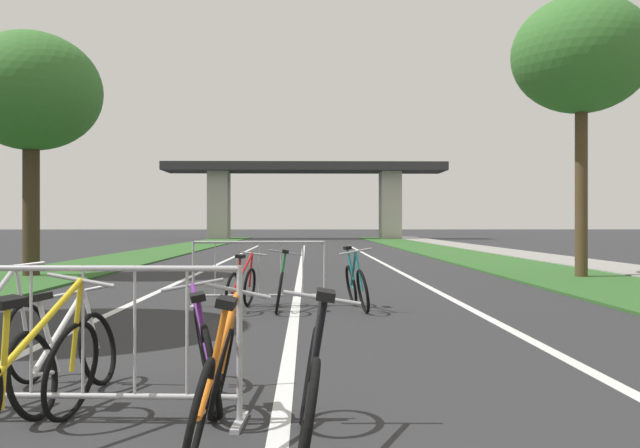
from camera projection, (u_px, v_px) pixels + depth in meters
name	position (u px, v px, depth m)	size (l,w,h in m)	color
grass_verge_left	(152.00, 254.00, 29.31)	(3.09, 68.24, 0.05)	#2D5B26
grass_verge_right	(452.00, 253.00, 29.56)	(3.09, 68.24, 0.05)	#2D5B26
sidewalk_path_right	(512.00, 253.00, 29.61)	(2.20, 68.24, 0.08)	gray
lane_stripe_center	(301.00, 266.00, 21.26)	(0.14, 39.48, 0.01)	silver
lane_stripe_right_lane	(388.00, 266.00, 21.31)	(0.14, 39.48, 0.01)	silver
lane_stripe_left_lane	(214.00, 266.00, 21.20)	(0.14, 39.48, 0.01)	silver
overpass_bridge	(305.00, 182.00, 57.90)	(23.74, 4.39, 6.45)	#2D2D30
tree_left_oak_near	(31.00, 93.00, 16.77)	(3.43, 3.43, 6.05)	#3D2D1E
tree_right_pine_far	(581.00, 56.00, 16.40)	(3.31, 3.31, 6.82)	#4C3823
crowd_barrier_nearest	(83.00, 345.00, 4.52)	(2.18, 0.55, 1.05)	#ADADB2
crowd_barrier_second	(259.00, 274.00, 10.87)	(2.17, 0.51, 1.05)	#ADADB2
bicycle_white_1	(67.00, 356.00, 5.07)	(0.51, 1.61, 0.84)	black
bicycle_black_2	(310.00, 389.00, 3.95)	(0.51, 1.70, 0.97)	black
bicycle_yellow_3	(24.00, 383.00, 4.01)	(0.65, 1.76, 1.00)	black
bicycle_red_4	(241.00, 287.00, 10.41)	(0.57, 1.58, 0.89)	black
bicycle_purple_5	(206.00, 352.00, 5.09)	(0.67, 1.61, 0.88)	black
bicycle_teal_6	(356.00, 285.00, 10.48)	(0.48, 1.63, 0.98)	black
bicycle_orange_7	(213.00, 385.00, 4.04)	(0.44, 1.71, 0.93)	black
bicycle_green_8	(280.00, 286.00, 10.44)	(0.54, 1.70, 0.94)	black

